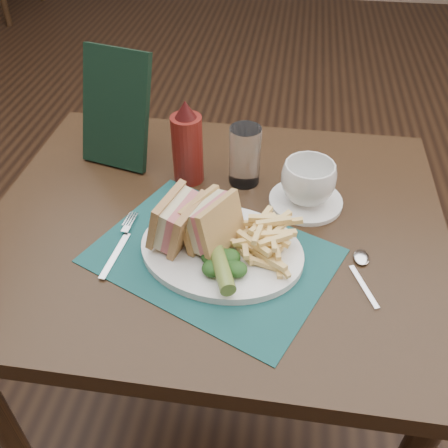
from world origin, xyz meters
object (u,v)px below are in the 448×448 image
at_px(drinking_glass, 245,156).
at_px(ketchup_bottle, 187,142).
at_px(placemat, 212,256).
at_px(plate, 222,250).
at_px(table_main, 217,334).
at_px(coffee_cup, 308,182).
at_px(check_presenter, 116,109).
at_px(sandwich_half_a, 166,217).
at_px(saucer, 306,201).
at_px(sandwich_half_b, 203,218).

height_order(drinking_glass, ketchup_bottle, ketchup_bottle).
relative_size(placemat, plate, 1.38).
bearing_deg(table_main, placemat, -83.60).
height_order(table_main, coffee_cup, coffee_cup).
distance_m(drinking_glass, check_presenter, 0.30).
bearing_deg(ketchup_bottle, sandwich_half_a, -88.86).
relative_size(saucer, check_presenter, 0.59).
height_order(sandwich_half_a, check_presenter, check_presenter).
height_order(coffee_cup, ketchup_bottle, ketchup_bottle).
height_order(plate, saucer, plate).
bearing_deg(drinking_glass, coffee_cup, -23.35).
relative_size(table_main, coffee_cup, 8.28).
bearing_deg(saucer, placemat, -132.11).
height_order(table_main, check_presenter, check_presenter).
height_order(plate, ketchup_bottle, ketchup_bottle).
height_order(table_main, ketchup_bottle, ketchup_bottle).
relative_size(table_main, check_presenter, 3.54).
relative_size(plate, drinking_glass, 2.31).
xyz_separation_m(placemat, plate, (0.02, 0.01, 0.01)).
bearing_deg(placemat, drinking_glass, 82.90).
relative_size(saucer, coffee_cup, 1.38).
height_order(sandwich_half_b, coffee_cup, sandwich_half_b).
relative_size(table_main, saucer, 6.00).
relative_size(ketchup_bottle, check_presenter, 0.73).
xyz_separation_m(placemat, check_presenter, (-0.26, 0.29, 0.12)).
xyz_separation_m(sandwich_half_b, check_presenter, (-0.24, 0.27, 0.06)).
bearing_deg(plate, check_presenter, 144.28).
bearing_deg(ketchup_bottle, placemat, -68.66).
height_order(table_main, saucer, saucer).
relative_size(placemat, sandwich_half_a, 4.05).
bearing_deg(saucer, check_presenter, 165.49).
relative_size(table_main, placemat, 2.18).
distance_m(sandwich_half_b, saucer, 0.25).
xyz_separation_m(table_main, saucer, (0.18, 0.08, 0.38)).
bearing_deg(plate, table_main, 116.10).
bearing_deg(placemat, coffee_cup, 47.89).
height_order(ketchup_bottle, check_presenter, check_presenter).
xyz_separation_m(table_main, coffee_cup, (0.18, 0.08, 0.43)).
relative_size(plate, sandwich_half_a, 2.94).
xyz_separation_m(table_main, placemat, (0.01, -0.10, 0.38)).
relative_size(placemat, drinking_glass, 3.17).
bearing_deg(coffee_cup, sandwich_half_b, -139.46).
bearing_deg(placemat, saucer, 47.89).
bearing_deg(drinking_glass, placemat, -97.10).
distance_m(table_main, plate, 0.40).
height_order(sandwich_half_b, saucer, sandwich_half_b).
distance_m(saucer, coffee_cup, 0.05).
xyz_separation_m(plate, saucer, (0.15, 0.17, -0.00)).
height_order(saucer, check_presenter, check_presenter).
bearing_deg(ketchup_bottle, plate, -64.59).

